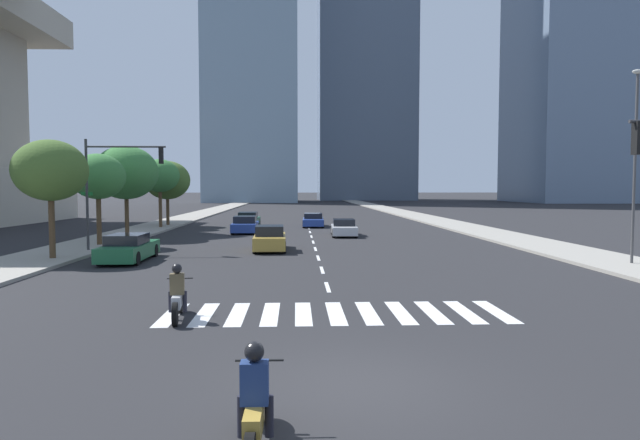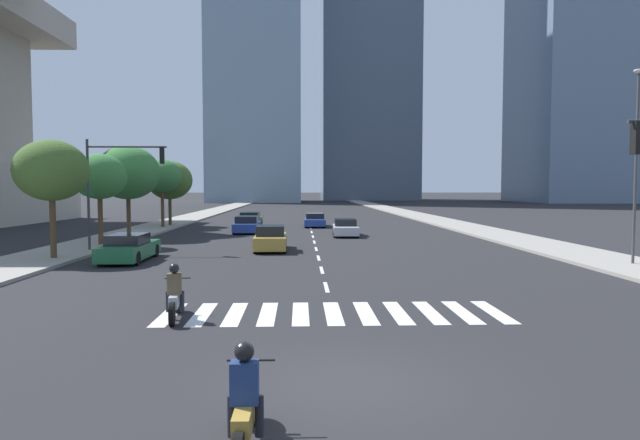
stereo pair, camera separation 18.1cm
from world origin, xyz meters
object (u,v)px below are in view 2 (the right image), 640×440
at_px(motorcycle_lead, 175,297).
at_px(sedan_green_3, 250,220).
at_px(street_tree_nearest, 51,171).
at_px(street_tree_fifth, 170,180).
at_px(sedan_gold_2, 271,239).
at_px(sedan_silver_4, 345,228).
at_px(motorcycle_trailing, 245,408).
at_px(sedan_blue_1, 315,220).
at_px(street_lamp_east, 636,153).
at_px(street_tree_second, 99,177).
at_px(street_tree_third, 128,173).
at_px(sedan_blue_5, 247,225).
at_px(sedan_green_0, 129,248).
at_px(traffic_signal_far, 117,174).
at_px(street_tree_fourth, 162,176).

height_order(motorcycle_lead, sedan_green_3, motorcycle_lead).
distance_m(street_tree_nearest, street_tree_fifth, 23.51).
relative_size(sedan_gold_2, sedan_silver_4, 0.98).
relative_size(motorcycle_trailing, sedan_blue_1, 0.47).
relative_size(sedan_silver_4, street_lamp_east, 0.53).
height_order(sedan_blue_1, street_lamp_east, street_lamp_east).
distance_m(motorcycle_trailing, street_tree_second, 28.05).
height_order(motorcycle_lead, street_tree_third, street_tree_third).
bearing_deg(sedan_blue_5, sedan_silver_4, -111.92).
distance_m(motorcycle_lead, street_tree_second, 20.31).
bearing_deg(street_lamp_east, sedan_blue_1, 117.39).
bearing_deg(street_tree_third, sedan_green_0, -72.90).
distance_m(sedan_silver_4, street_lamp_east, 20.12).
bearing_deg(sedan_blue_1, motorcycle_trailing, -1.21).
xyz_separation_m(motorcycle_lead, street_tree_third, (-8.40, 23.47, 3.91)).
xyz_separation_m(sedan_gold_2, traffic_signal_far, (-8.12, -0.60, 3.55)).
bearing_deg(sedan_silver_4, motorcycle_trailing, -4.87).
distance_m(motorcycle_lead, street_tree_third, 25.23).
bearing_deg(sedan_gold_2, sedan_green_3, 7.21).
height_order(street_tree_second, street_tree_third, street_tree_third).
bearing_deg(sedan_blue_5, sedan_green_3, 1.87).
xyz_separation_m(motorcycle_lead, street_tree_nearest, (-8.40, 11.94, 3.69)).
bearing_deg(street_tree_second, sedan_gold_2, -12.46).
distance_m(motorcycle_trailing, street_tree_fifth, 44.38).
height_order(motorcycle_trailing, sedan_silver_4, motorcycle_trailing).
xyz_separation_m(sedan_blue_1, street_tree_nearest, (-13.06, -22.71, 3.71)).
bearing_deg(sedan_green_3, sedan_silver_4, -137.44).
distance_m(sedan_blue_1, street_tree_fifth, 13.57).
bearing_deg(sedan_green_0, street_tree_second, 29.23).
relative_size(sedan_blue_1, traffic_signal_far, 0.81).
distance_m(street_lamp_east, street_tree_fourth, 35.46).
distance_m(sedan_green_0, sedan_silver_4, 17.48).
distance_m(sedan_gold_2, street_tree_second, 10.88).
height_order(traffic_signal_far, street_tree_fourth, traffic_signal_far).
relative_size(sedan_blue_5, street_tree_fifth, 0.79).
bearing_deg(street_tree_fifth, sedan_blue_5, -44.75).
relative_size(motorcycle_trailing, street_lamp_east, 0.27).
relative_size(sedan_blue_1, sedan_blue_5, 1.06).
height_order(traffic_signal_far, street_tree_fifth, traffic_signal_far).
bearing_deg(motorcycle_lead, street_tree_third, 13.04).
height_order(sedan_blue_1, street_tree_fifth, street_tree_fifth).
distance_m(motorcycle_lead, street_tree_fifth, 36.60).
bearing_deg(sedan_blue_5, street_tree_third, 119.49).
xyz_separation_m(sedan_silver_4, street_tree_fifth, (-14.98, 10.42, 3.59)).
bearing_deg(sedan_blue_1, sedan_silver_4, 12.90).
relative_size(street_lamp_east, street_tree_third, 1.37).
bearing_deg(sedan_blue_5, street_tree_second, 141.31).
height_order(sedan_blue_5, street_tree_fifth, street_tree_fifth).
height_order(sedan_green_0, street_tree_second, street_tree_second).
bearing_deg(sedan_gold_2, street_tree_second, 76.06).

